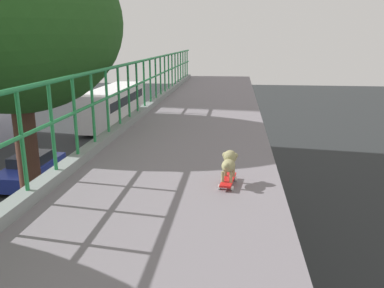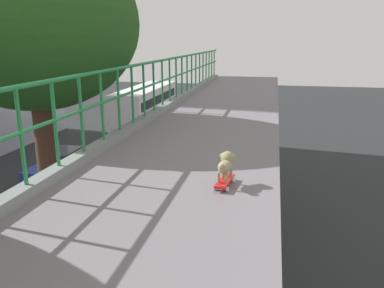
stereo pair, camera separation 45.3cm
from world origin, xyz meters
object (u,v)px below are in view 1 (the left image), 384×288
car_silver_fifth (63,204)px  city_bus (114,104)px  toy_skateboard (228,180)px  small_dog (229,162)px  car_blue_sixth (30,169)px

car_silver_fifth → city_bus: size_ratio=0.39×
toy_skateboard → small_dog: size_ratio=1.22×
car_silver_fifth → car_blue_sixth: bearing=131.3°
car_silver_fifth → small_dog: (6.64, -9.21, 4.95)m
small_dog → car_silver_fifth: bearing=125.8°
car_blue_sixth → toy_skateboard: bearing=-52.5°
car_blue_sixth → small_dog: size_ratio=11.05×
city_bus → small_dog: 29.34m
car_silver_fifth → city_bus: (-3.55, 18.02, 1.06)m
toy_skateboard → city_bus: bearing=110.5°
car_silver_fifth → small_dog: small_dog is taller
car_silver_fifth → toy_skateboard: bearing=-54.3°
car_silver_fifth → car_blue_sixth: (-3.58, 4.08, -0.02)m
car_blue_sixth → small_dog: (10.23, -13.29, 4.96)m
car_silver_fifth → small_dog: bearing=-54.2°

